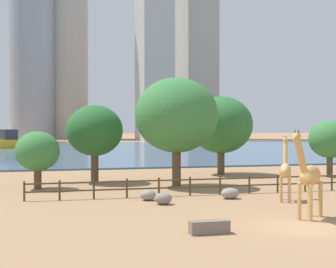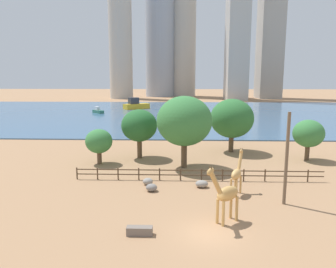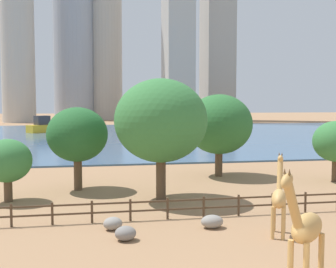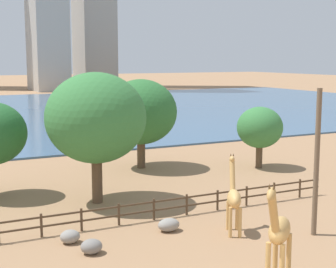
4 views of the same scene
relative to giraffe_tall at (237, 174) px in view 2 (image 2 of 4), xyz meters
name	(u,v)px [view 2 (image 2 of 4)]	position (x,y,z in m)	size (l,w,h in m)	color
ground_plane	(186,112)	(-3.29, 71.97, -1.97)	(400.00, 400.00, 0.00)	#9E7551
harbor_water	(187,113)	(-3.29, 68.97, -1.87)	(180.00, 86.00, 0.20)	#3D6084
giraffe_tall	(237,174)	(0.00, 0.00, 0.00)	(1.67, 2.59, 4.23)	tan
giraffe_companion	(226,194)	(-1.85, -6.15, 0.28)	(2.94, 2.58, 4.72)	tan
utility_pole	(287,159)	(3.73, -2.26, 2.02)	(0.28, 0.28, 7.99)	brown
boulder_near_fence	(148,181)	(-8.52, 2.41, -1.62)	(1.04, 0.94, 0.70)	gray
boulder_by_pole	(202,184)	(-3.09, 1.79, -1.61)	(1.25, 0.97, 0.73)	gray
boulder_small	(152,188)	(-7.98, 0.51, -1.61)	(1.08, 0.98, 0.73)	gray
feeding_trough	(140,231)	(-8.05, -8.32, -1.67)	(1.80, 0.60, 0.60)	#72665B
enclosure_fence	(195,174)	(-3.63, 3.97, -1.21)	(26.12, 0.14, 1.30)	#4C3826
tree_left_large	(99,141)	(-15.42, 10.38, 0.90)	(3.37, 3.37, 4.42)	brown
tree_center_broad	(232,119)	(2.21, 17.75, 2.94)	(6.26, 6.26, 7.75)	brown
tree_right_tall	(308,134)	(11.48, 13.21, 1.57)	(3.99, 3.99, 5.36)	brown
tree_left_small	(184,121)	(-4.78, 9.03, 3.69)	(6.60, 6.60, 8.65)	brown
tree_right_small	(139,126)	(-10.72, 13.58, 2.44)	(4.79, 4.79, 6.60)	brown
boat_ferry	(136,105)	(-20.20, 80.59, -0.47)	(8.86, 7.81, 3.85)	gold
boat_sailboat	(98,111)	(-29.90, 67.54, -1.14)	(4.08, 4.13, 1.88)	#337259
skyline_tower_needle	(184,35)	(-3.52, 160.46, 32.01)	(13.80, 13.80, 67.97)	#ADA89E
skyline_block_central	(272,0)	(39.87, 142.60, 46.12)	(11.08, 14.32, 96.19)	#ADA89E
skyline_tower_glass	(120,43)	(-35.36, 139.09, 25.74)	(11.68, 11.68, 55.42)	#B7B2A8
skyline_block_right	(160,9)	(-16.47, 159.07, 45.99)	(16.72, 16.72, 95.92)	#939EAD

